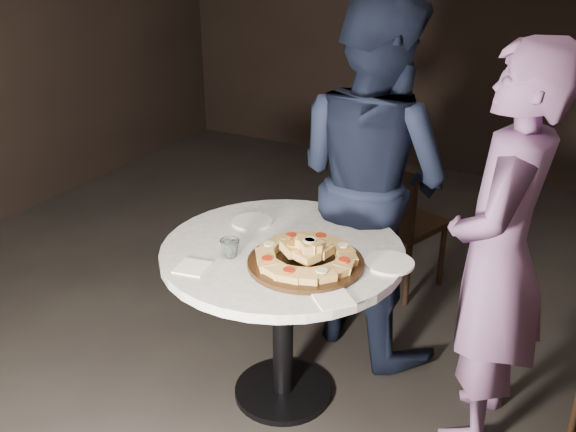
{
  "coord_description": "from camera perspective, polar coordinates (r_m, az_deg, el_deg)",
  "views": [
    {
      "loc": [
        1.09,
        -2.11,
        2.09
      ],
      "look_at": [
        -0.12,
        0.11,
        0.93
      ],
      "focal_mm": 40.0,
      "sensor_mm": 36.0,
      "label": 1
    }
  ],
  "objects": [
    {
      "name": "napkin_near",
      "position": [
        2.66,
        -8.49,
        -4.54
      ],
      "size": [
        0.15,
        0.15,
        0.01
      ],
      "primitive_type": "cube",
      "rotation": [
        0.0,
        0.0,
        0.18
      ],
      "color": "white",
      "rests_on": "table"
    },
    {
      "name": "floor",
      "position": [
        3.16,
        1.0,
        -16.67
      ],
      "size": [
        7.0,
        7.0,
        0.0
      ],
      "primitive_type": "plane",
      "color": "black",
      "rests_on": "ground"
    },
    {
      "name": "diner_teal",
      "position": [
        2.71,
        18.21,
        -3.49
      ],
      "size": [
        0.43,
        0.64,
        1.74
      ],
      "primitive_type": "imported",
      "rotation": [
        0.0,
        0.0,
        -1.55
      ],
      "color": "slate",
      "rests_on": "ground"
    },
    {
      "name": "plate_left",
      "position": [
        3.03,
        -3.22,
        -0.49
      ],
      "size": [
        0.25,
        0.25,
        0.01
      ],
      "primitive_type": "cylinder",
      "rotation": [
        0.0,
        0.0,
        -0.43
      ],
      "color": "white",
      "rests_on": "table"
    },
    {
      "name": "plate_right",
      "position": [
        2.69,
        9.0,
        -4.14
      ],
      "size": [
        0.26,
        0.26,
        0.01
      ],
      "primitive_type": "cylinder",
      "rotation": [
        0.0,
        0.0,
        0.32
      ],
      "color": "white",
      "rests_on": "table"
    },
    {
      "name": "table",
      "position": [
        2.87,
        -0.48,
        -5.44
      ],
      "size": [
        1.35,
        1.35,
        0.8
      ],
      "rotation": [
        0.0,
        0.0,
        -0.32
      ],
      "color": "black",
      "rests_on": "ground"
    },
    {
      "name": "water_glass",
      "position": [
        2.71,
        -5.19,
        -2.88
      ],
      "size": [
        0.11,
        0.11,
        0.08
      ],
      "primitive_type": "imported",
      "rotation": [
        0.0,
        0.0,
        -0.37
      ],
      "color": "silver",
      "rests_on": "table"
    },
    {
      "name": "focaccia_pile",
      "position": [
        2.63,
        1.67,
        -3.36
      ],
      "size": [
        0.43,
        0.43,
        0.11
      ],
      "rotation": [
        0.0,
        0.0,
        0.07
      ],
      "color": "tan",
      "rests_on": "serving_board"
    },
    {
      "name": "serving_board",
      "position": [
        2.65,
        1.58,
        -4.15
      ],
      "size": [
        0.59,
        0.59,
        0.02
      ],
      "primitive_type": "cylinder",
      "rotation": [
        0.0,
        0.0,
        -0.25
      ],
      "color": "black",
      "rests_on": "table"
    },
    {
      "name": "napkin_far",
      "position": [
        2.43,
        4.03,
        -7.36
      ],
      "size": [
        0.19,
        0.19,
        0.01
      ],
      "primitive_type": "cube",
      "rotation": [
        0.0,
        0.0,
        -0.75
      ],
      "color": "white",
      "rests_on": "table"
    },
    {
      "name": "chair_far",
      "position": [
        3.87,
        9.65,
        -0.06
      ],
      "size": [
        0.51,
        0.53,
        0.86
      ],
      "rotation": [
        0.0,
        0.0,
        2.81
      ],
      "color": "black",
      "rests_on": "ground"
    },
    {
      "name": "diner_navy",
      "position": [
        3.24,
        7.5,
        3.26
      ],
      "size": [
        1.09,
        0.99,
        1.84
      ],
      "primitive_type": "imported",
      "rotation": [
        0.0,
        0.0,
        2.74
      ],
      "color": "black",
      "rests_on": "ground"
    }
  ]
}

